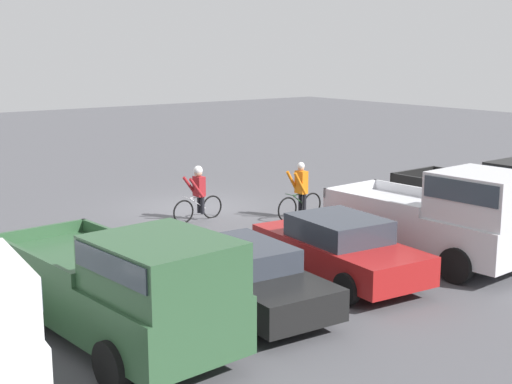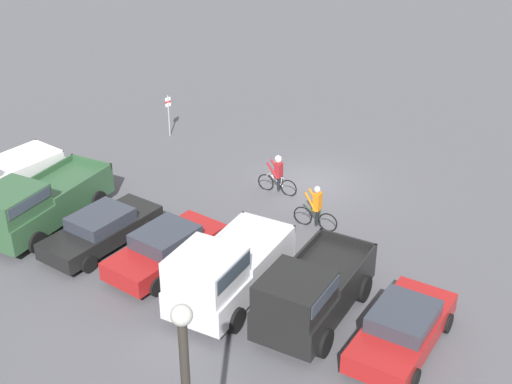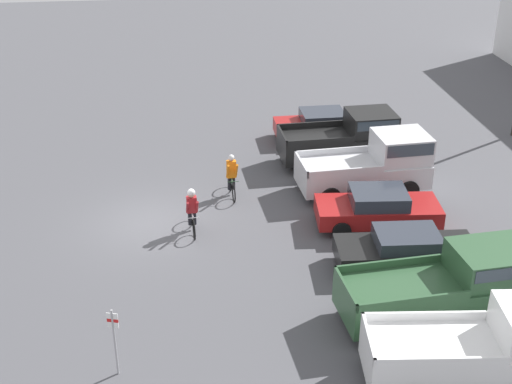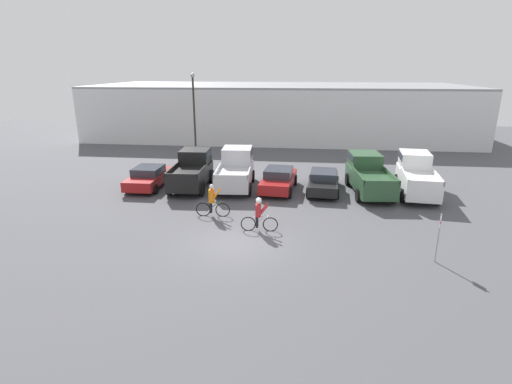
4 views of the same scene
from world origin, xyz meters
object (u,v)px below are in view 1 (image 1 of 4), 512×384
(pickup_truck_2, at_px, (125,286))
(cyclist_0, at_px, (198,192))
(pickup_truck_1, at_px, (446,215))
(cyclist_1, at_px, (300,191))
(pickup_truck_0, at_px, (498,199))
(sedan_1, at_px, (338,248))
(sedan_2, at_px, (241,275))

(pickup_truck_2, height_order, cyclist_0, pickup_truck_2)
(pickup_truck_1, distance_m, cyclist_0, 7.72)
(cyclist_1, bearing_deg, pickup_truck_0, 115.40)
(cyclist_0, bearing_deg, cyclist_1, 147.52)
(pickup_truck_1, bearing_deg, cyclist_0, -72.56)
(pickup_truck_0, bearing_deg, sedan_1, -2.31)
(pickup_truck_1, xyz_separation_m, cyclist_1, (-0.31, -5.69, -0.35))
(sedan_1, xyz_separation_m, cyclist_1, (-3.14, -4.99, 0.13))
(pickup_truck_0, distance_m, sedan_2, 8.43)
(pickup_truck_1, height_order, sedan_1, pickup_truck_1)
(pickup_truck_0, relative_size, sedan_1, 1.08)
(sedan_2, bearing_deg, pickup_truck_1, 174.38)
(pickup_truck_1, distance_m, cyclist_1, 5.71)
(pickup_truck_1, relative_size, cyclist_0, 2.90)
(pickup_truck_0, bearing_deg, cyclist_0, -53.48)
(pickup_truck_0, distance_m, pickup_truck_2, 11.18)
(pickup_truck_0, bearing_deg, cyclist_1, -64.60)
(sedan_2, bearing_deg, cyclist_1, -139.15)
(pickup_truck_1, xyz_separation_m, pickup_truck_2, (8.39, -0.13, -0.07))
(pickup_truck_0, distance_m, cyclist_0, 8.57)
(sedan_1, bearing_deg, pickup_truck_2, 5.88)
(pickup_truck_2, distance_m, cyclist_0, 9.45)
(sedan_1, relative_size, cyclist_0, 2.56)
(pickup_truck_0, height_order, cyclist_0, pickup_truck_0)
(pickup_truck_1, bearing_deg, cyclist_1, -93.11)
(sedan_2, distance_m, pickup_truck_2, 2.83)
(sedan_1, bearing_deg, pickup_truck_0, 177.69)
(pickup_truck_1, distance_m, sedan_1, 2.96)
(sedan_1, height_order, cyclist_0, cyclist_0)
(sedan_1, xyz_separation_m, sedan_2, (2.80, 0.15, -0.05))
(cyclist_1, bearing_deg, sedan_2, 40.85)
(sedan_1, relative_size, sedan_2, 0.98)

